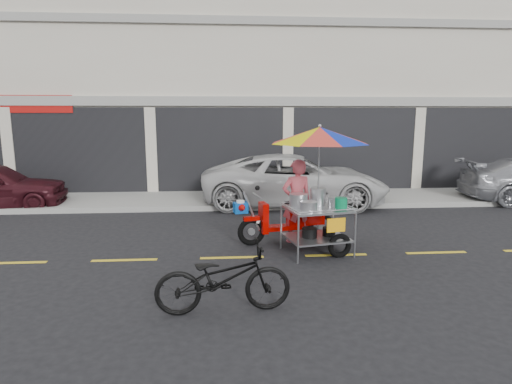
{
  "coord_description": "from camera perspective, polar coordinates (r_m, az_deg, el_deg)",
  "views": [
    {
      "loc": [
        -2.12,
        -7.75,
        2.67
      ],
      "look_at": [
        -1.5,
        0.6,
        1.15
      ],
      "focal_mm": 30.0,
      "sensor_mm": 36.0,
      "label": 1
    }
  ],
  "objects": [
    {
      "name": "ground",
      "position": [
        8.46,
        10.6,
        -8.28
      ],
      "size": [
        90.0,
        90.0,
        0.0
      ],
      "primitive_type": "plane",
      "color": "black"
    },
    {
      "name": "sidewalk",
      "position": [
        13.66,
        4.77,
        -0.7
      ],
      "size": [
        45.0,
        3.0,
        0.15
      ],
      "primitive_type": "cube",
      "color": "gray",
      "rests_on": "ground"
    },
    {
      "name": "shophouse_block",
      "position": [
        19.05,
        11.18,
        14.81
      ],
      "size": [
        36.0,
        8.11,
        10.4
      ],
      "color": "beige",
      "rests_on": "ground"
    },
    {
      "name": "centerline",
      "position": [
        8.46,
        10.6,
        -8.25
      ],
      "size": [
        42.0,
        0.1,
        0.01
      ],
      "primitive_type": "cube",
      "color": "gold",
      "rests_on": "ground"
    },
    {
      "name": "white_pickup",
      "position": [
        12.76,
        5.2,
        1.63
      ],
      "size": [
        5.66,
        3.0,
        1.51
      ],
      "primitive_type": "imported",
      "rotation": [
        0.0,
        0.0,
        1.48
      ],
      "color": "silver",
      "rests_on": "ground"
    },
    {
      "name": "near_bicycle",
      "position": [
        5.92,
        -4.39,
        -11.42
      ],
      "size": [
        1.88,
        0.78,
        0.97
      ],
      "primitive_type": "imported",
      "rotation": [
        0.0,
        0.0,
        1.65
      ],
      "color": "black",
      "rests_on": "ground"
    },
    {
      "name": "food_vendor_rig",
      "position": [
        8.49,
        7.16,
        2.77
      ],
      "size": [
        2.77,
        2.26,
        2.5
      ],
      "rotation": [
        0.0,
        0.0,
        0.2
      ],
      "color": "black",
      "rests_on": "ground"
    }
  ]
}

